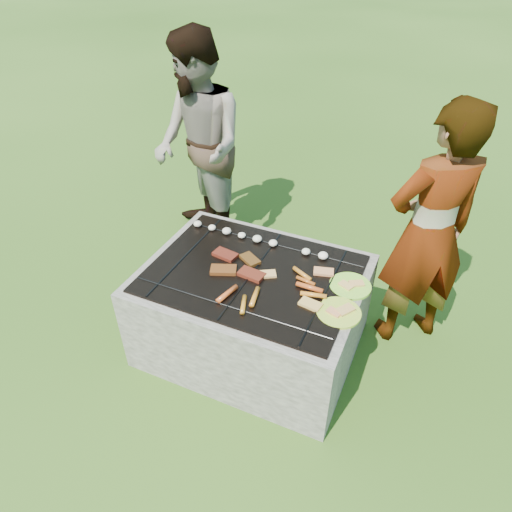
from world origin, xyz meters
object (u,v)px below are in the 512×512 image
(plate_far, at_px, (350,286))
(fire_pit, at_px, (253,313))
(bystander, at_px, (199,147))
(plate_near, at_px, (339,312))
(cook, at_px, (429,233))

(plate_far, bearing_deg, fire_pit, -167.61)
(bystander, bearing_deg, fire_pit, -7.02)
(plate_near, bearing_deg, bystander, 143.43)
(plate_far, xyz_separation_m, cook, (0.34, 0.42, 0.20))
(plate_near, xyz_separation_m, cook, (0.34, 0.66, 0.20))
(plate_near, relative_size, cook, 0.19)
(fire_pit, relative_size, cook, 0.80)
(fire_pit, height_order, plate_far, plate_far)
(fire_pit, xyz_separation_m, bystander, (-0.91, 0.98, 0.58))
(cook, distance_m, bystander, 1.86)
(fire_pit, relative_size, bystander, 0.76)
(fire_pit, distance_m, plate_far, 0.66)
(fire_pit, xyz_separation_m, plate_far, (0.56, 0.12, 0.33))
(cook, xyz_separation_m, bystander, (-1.81, 0.44, 0.05))
(plate_far, relative_size, plate_near, 0.87)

